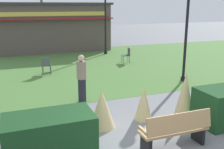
% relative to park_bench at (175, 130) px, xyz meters
% --- Properties ---
extents(lawn_patch, '(36.00, 12.00, 0.01)m').
position_rel_park_bench_xyz_m(lawn_patch, '(-0.67, 9.68, -0.48)').
color(lawn_patch, '#4C7A38').
rests_on(lawn_patch, ground_plane).
extents(park_bench, '(1.70, 0.53, 0.95)m').
position_rel_park_bench_xyz_m(park_bench, '(0.00, 0.00, 0.00)').
color(park_bench, tan).
rests_on(park_bench, ground_plane).
extents(hedge_left, '(2.00, 1.10, 0.96)m').
position_rel_park_bench_xyz_m(hedge_left, '(-2.81, 0.80, -0.00)').
color(hedge_left, '#19421E').
rests_on(hedge_left, ground_plane).
extents(ornamental_grass_behind_left, '(0.72, 0.72, 1.08)m').
position_rel_park_bench_xyz_m(ornamental_grass_behind_left, '(-1.24, 1.72, 0.06)').
color(ornamental_grass_behind_left, '#D1BC7F').
rests_on(ornamental_grass_behind_left, ground_plane).
extents(ornamental_grass_behind_right, '(0.60, 0.60, 1.37)m').
position_rel_park_bench_xyz_m(ornamental_grass_behind_right, '(1.44, 1.63, 0.20)').
color(ornamental_grass_behind_right, '#D1BC7F').
rests_on(ornamental_grass_behind_right, ground_plane).
extents(ornamental_grass_behind_center, '(0.54, 0.54, 1.01)m').
position_rel_park_bench_xyz_m(ornamental_grass_behind_center, '(0.08, 1.77, 0.03)').
color(ornamental_grass_behind_center, '#D1BC7F').
rests_on(ornamental_grass_behind_center, ground_plane).
extents(lamppost_mid, '(0.36, 0.36, 4.15)m').
position_rel_park_bench_xyz_m(lamppost_mid, '(3.75, 4.91, 2.13)').
color(lamppost_mid, black).
rests_on(lamppost_mid, ground_plane).
extents(lamppost_far, '(0.36, 0.36, 4.15)m').
position_rel_park_bench_xyz_m(lamppost_far, '(2.79, 12.71, 2.13)').
color(lamppost_far, black).
rests_on(lamppost_far, ground_plane).
extents(food_kiosk, '(9.05, 5.34, 3.52)m').
position_rel_park_bench_xyz_m(food_kiosk, '(-0.69, 16.42, 1.29)').
color(food_kiosk, '#594C47').
rests_on(food_kiosk, ground_plane).
extents(cafe_chair_west, '(0.52, 0.52, 0.89)m').
position_rel_park_bench_xyz_m(cafe_chair_west, '(-1.90, 8.29, 0.05)').
color(cafe_chair_west, '#4C5156').
rests_on(cafe_chair_west, ground_plane).
extents(cafe_chair_east, '(0.51, 0.51, 0.89)m').
position_rel_park_bench_xyz_m(cafe_chair_east, '(2.97, 9.41, 0.05)').
color(cafe_chair_east, '#4C5156').
rests_on(cafe_chair_east, ground_plane).
extents(person_strolling, '(0.34, 0.34, 1.69)m').
position_rel_park_bench_xyz_m(person_strolling, '(-1.24, 3.89, 0.38)').
color(person_strolling, '#23232D').
rests_on(person_strolling, ground_plane).
extents(parked_car_center_slot, '(4.21, 2.07, 1.20)m').
position_rel_park_bench_xyz_m(parked_car_center_slot, '(0.16, 24.47, 0.16)').
color(parked_car_center_slot, maroon).
rests_on(parked_car_center_slot, ground_plane).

